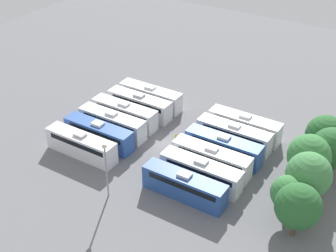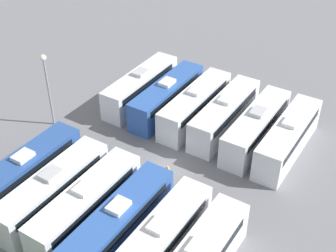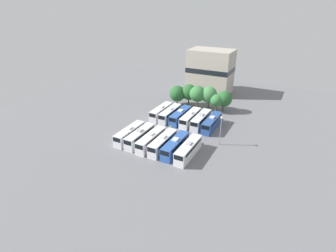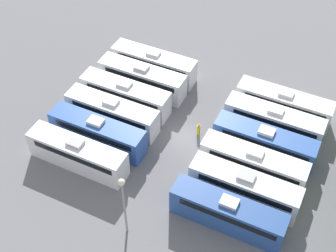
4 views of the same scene
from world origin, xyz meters
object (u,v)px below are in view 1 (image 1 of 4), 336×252
object	(u,v)px
bus_1	(140,104)
bus_5	(81,145)
tree_1	(332,148)
tree_2	(309,156)
bus_3	(112,123)
bus_7	(234,135)
bus_0	(151,96)
bus_6	(245,125)
tree_5	(298,206)
bus_2	(125,113)
tree_0	(326,135)
bus_8	(224,147)
tree_3	(309,175)
bus_9	(212,159)
bus_4	(99,133)
light_pole	(106,161)
tree_4	(288,193)
bus_10	(201,172)
worker_person	(176,139)
bus_11	(185,185)

from	to	relation	value
bus_1	bus_5	size ratio (longest dim) A/B	1.00
tree_1	tree_2	world-z (taller)	tree_2
bus_3	bus_7	xyz separation A→B (m)	(-6.49, 16.44, 0.00)
bus_0	bus_7	world-z (taller)	same
bus_6	tree_5	xyz separation A→B (m)	(15.51, 12.83, 2.51)
bus_2	tree_0	size ratio (longest dim) A/B	1.60
bus_8	tree_3	world-z (taller)	tree_3
bus_3	bus_9	size ratio (longest dim) A/B	1.00
bus_6	tree_5	bearing A→B (deg)	39.60
bus_4	bus_7	distance (m)	19.00
light_pole	tree_2	bearing A→B (deg)	124.99
bus_3	tree_0	xyz separation A→B (m)	(-9.66, 27.95, 2.26)
light_pole	tree_1	distance (m)	27.74
bus_1	bus_6	bearing A→B (deg)	100.29
bus_6	tree_0	distance (m)	11.51
light_pole	tree_3	xyz separation A→B (m)	(-10.36, 20.80, -0.20)
bus_1	tree_5	size ratio (longest dim) A/B	1.58
tree_0	tree_4	size ratio (longest dim) A/B	1.12
bus_1	tree_4	size ratio (longest dim) A/B	1.80
bus_3	bus_5	bearing A→B (deg)	-1.03
bus_6	bus_10	xyz separation A→B (m)	(12.89, -0.14, 0.00)
bus_0	light_pole	xyz separation A→B (m)	(21.13, 7.96, 3.45)
bus_3	bus_6	distance (m)	19.24
bus_5	bus_3	bearing A→B (deg)	178.97
bus_2	bus_8	bearing A→B (deg)	89.72
worker_person	bus_6	bearing A→B (deg)	133.20
bus_0	bus_6	world-z (taller)	same
bus_5	tree_3	size ratio (longest dim) A/B	1.40
bus_5	tree_1	world-z (taller)	tree_1
worker_person	tree_4	distance (m)	19.93
bus_8	worker_person	bearing A→B (deg)	-86.26
bus_7	tree_0	size ratio (longest dim) A/B	1.60
bus_7	bus_8	world-z (taller)	same
bus_8	bus_10	distance (m)	6.40
bus_0	tree_1	xyz separation A→B (m)	(3.56, 29.41, 2.83)
bus_7	tree_2	bearing A→B (deg)	70.27
tree_0	tree_3	bearing A→B (deg)	5.39
tree_0	tree_2	world-z (taller)	tree_2
bus_0	bus_1	bearing A→B (deg)	0.17
tree_4	bus_6	bearing A→B (deg)	-140.86
bus_3	bus_5	world-z (taller)	same
bus_6	tree_4	world-z (taller)	tree_4
bus_8	bus_11	world-z (taller)	same
bus_0	bus_11	size ratio (longest dim) A/B	1.00
bus_7	tree_2	world-z (taller)	tree_2
bus_3	bus_6	xyz separation A→B (m)	(-9.60, 16.67, 0.00)
tree_5	tree_4	bearing A→B (deg)	-137.20
bus_6	tree_4	xyz separation A→B (m)	(13.63, 11.09, 2.21)
tree_0	tree_1	world-z (taller)	tree_1
bus_0	tree_1	world-z (taller)	tree_1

